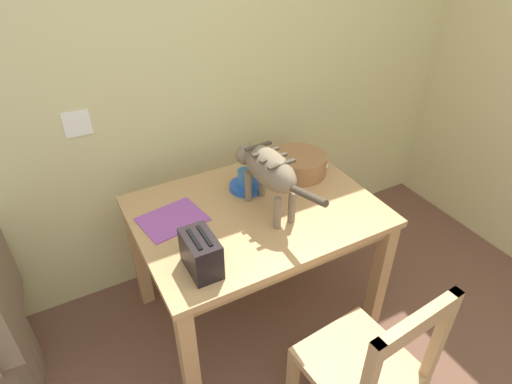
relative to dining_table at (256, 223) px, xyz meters
The scene contains 10 objects.
wall_rear 0.88m from the dining_table, 99.22° to the left, with size 4.31×0.11×2.50m.
dining_table is the anchor object (origin of this frame).
cat 0.33m from the dining_table, 29.25° to the right, with size 0.17×0.68×0.33m.
saucer_bowl 0.21m from the dining_table, 78.42° to the left, with size 0.18×0.18×0.03m, color blue.
coffee_mug 0.25m from the dining_table, 77.35° to the left, with size 0.13×0.09×0.09m.
magazine 0.43m from the dining_table, 164.28° to the left, with size 0.30×0.24×0.01m, color #9B4BA5.
book_stack 0.49m from the dining_table, 22.12° to the left, with size 0.19×0.14×0.06m.
wicker_basket 0.44m from the dining_table, 25.56° to the left, with size 0.30×0.30×0.12m.
toaster 0.51m from the dining_table, 146.70° to the right, with size 0.12×0.20×0.18m.
wooden_chair_near 0.85m from the dining_table, 85.43° to the right, with size 0.45×0.45×0.93m.
Camera 1 is at (-0.73, -0.23, 2.06)m, focal length 30.41 mm.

